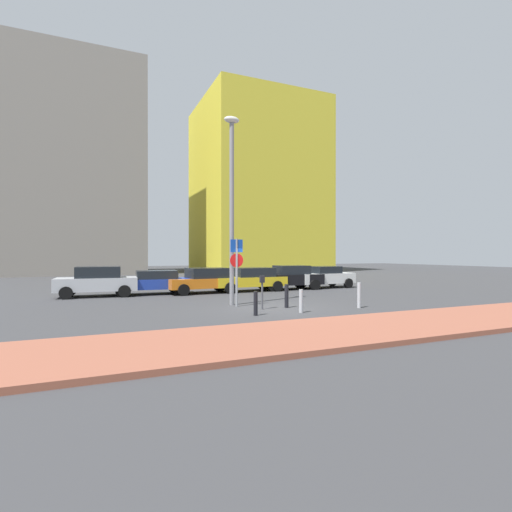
# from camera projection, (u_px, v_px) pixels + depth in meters

# --- Properties ---
(ground_plane) EXTENTS (120.00, 120.00, 0.00)m
(ground_plane) POSITION_uv_depth(u_px,v_px,m) (272.00, 308.00, 16.00)
(ground_plane) COLOR #38383A
(sidewalk_brick) EXTENTS (40.00, 3.69, 0.14)m
(sidewalk_brick) POSITION_uv_depth(u_px,v_px,m) (353.00, 330.00, 11.02)
(sidewalk_brick) COLOR #93513D
(sidewalk_brick) RESTS_ON ground
(parked_car_silver) EXTENTS (4.18, 2.20, 1.60)m
(parked_car_silver) POSITION_uv_depth(u_px,v_px,m) (97.00, 281.00, 20.24)
(parked_car_silver) COLOR #B7BABF
(parked_car_silver) RESTS_ON ground
(parked_car_blue) EXTENTS (4.48, 2.07, 1.34)m
(parked_car_blue) POSITION_uv_depth(u_px,v_px,m) (152.00, 282.00, 21.36)
(parked_car_blue) COLOR #1E389E
(parked_car_blue) RESTS_ON ground
(parked_car_orange) EXTENTS (4.21, 2.31, 1.46)m
(parked_car_orange) POSITION_uv_depth(u_px,v_px,m) (204.00, 280.00, 22.09)
(parked_car_orange) COLOR orange
(parked_car_orange) RESTS_ON ground
(parked_car_yellow) EXTENTS (4.48, 1.95, 1.43)m
(parked_car_yellow) POSITION_uv_depth(u_px,v_px,m) (250.00, 279.00, 23.21)
(parked_car_yellow) COLOR gold
(parked_car_yellow) RESTS_ON ground
(parked_car_black) EXTENTS (4.37, 2.08, 1.53)m
(parked_car_black) POSITION_uv_depth(u_px,v_px,m) (289.00, 277.00, 24.37)
(parked_car_black) COLOR black
(parked_car_black) RESTS_ON ground
(parked_car_white) EXTENTS (4.24, 2.14, 1.45)m
(parked_car_white) POSITION_uv_depth(u_px,v_px,m) (324.00, 277.00, 25.48)
(parked_car_white) COLOR white
(parked_car_white) RESTS_ON ground
(parking_sign_post) EXTENTS (0.60, 0.10, 2.92)m
(parking_sign_post) POSITION_uv_depth(u_px,v_px,m) (237.00, 264.00, 16.39)
(parking_sign_post) COLOR gray
(parking_sign_post) RESTS_ON ground
(parking_meter) EXTENTS (0.18, 0.14, 1.37)m
(parking_meter) POSITION_uv_depth(u_px,v_px,m) (262.00, 288.00, 15.57)
(parking_meter) COLOR #4C4C51
(parking_meter) RESTS_ON ground
(street_lamp) EXTENTS (0.70, 0.36, 8.37)m
(street_lamp) POSITION_uv_depth(u_px,v_px,m) (232.00, 196.00, 16.85)
(street_lamp) COLOR gray
(street_lamp) RESTS_ON ground
(traffic_bollard_near) EXTENTS (0.15, 0.15, 0.89)m
(traffic_bollard_near) POSITION_uv_depth(u_px,v_px,m) (256.00, 303.00, 13.98)
(traffic_bollard_near) COLOR black
(traffic_bollard_near) RESTS_ON ground
(traffic_bollard_mid) EXTENTS (0.15, 0.15, 1.07)m
(traffic_bollard_mid) POSITION_uv_depth(u_px,v_px,m) (359.00, 295.00, 15.96)
(traffic_bollard_mid) COLOR #B7B7BC
(traffic_bollard_mid) RESTS_ON ground
(traffic_bollard_far) EXTENTS (0.17, 0.17, 0.99)m
(traffic_bollard_far) POSITION_uv_depth(u_px,v_px,m) (287.00, 296.00, 16.02)
(traffic_bollard_far) COLOR black
(traffic_bollard_far) RESTS_ON ground
(traffic_bollard_edge) EXTENTS (0.15, 0.15, 0.90)m
(traffic_bollard_edge) POSITION_uv_depth(u_px,v_px,m) (301.00, 301.00, 14.66)
(traffic_bollard_edge) COLOR #B7B7BC
(traffic_bollard_edge) RESTS_ON ground
(building_colorful_midrise) EXTENTS (15.15, 15.28, 22.44)m
(building_colorful_midrise) POSITION_uv_depth(u_px,v_px,m) (257.00, 189.00, 51.87)
(building_colorful_midrise) COLOR gold
(building_colorful_midrise) RESTS_ON ground
(building_under_construction) EXTENTS (14.98, 12.00, 24.19)m
(building_under_construction) POSITION_uv_depth(u_px,v_px,m) (75.00, 170.00, 44.29)
(building_under_construction) COLOR gray
(building_under_construction) RESTS_ON ground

